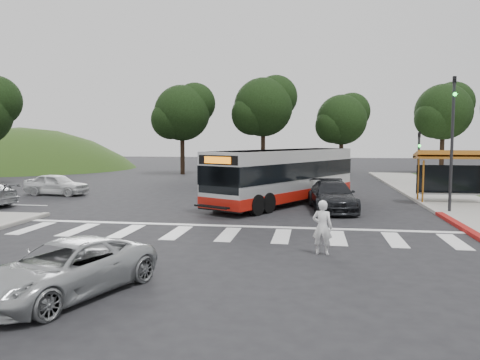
% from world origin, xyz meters
% --- Properties ---
extents(ground, '(140.00, 140.00, 0.00)m').
position_xyz_m(ground, '(0.00, 0.00, 0.00)').
color(ground, black).
rests_on(ground, ground).
extents(sidewalk_east, '(4.00, 40.00, 0.12)m').
position_xyz_m(sidewalk_east, '(11.00, 8.00, 0.06)').
color(sidewalk_east, gray).
rests_on(sidewalk_east, ground).
extents(curb_east, '(0.30, 40.00, 0.15)m').
position_xyz_m(curb_east, '(9.00, 8.00, 0.07)').
color(curb_east, '#9E9991').
rests_on(curb_east, ground).
extents(curb_east_red, '(0.32, 6.00, 0.15)m').
position_xyz_m(curb_east_red, '(9.00, -2.00, 0.08)').
color(curb_east_red, maroon).
rests_on(curb_east_red, ground).
extents(hillside_nw, '(44.00, 44.00, 10.00)m').
position_xyz_m(hillside_nw, '(-32.00, 30.00, 0.00)').
color(hillside_nw, '#233C13').
rests_on(hillside_nw, ground).
extents(crosswalk_ladder, '(18.00, 2.60, 0.01)m').
position_xyz_m(crosswalk_ladder, '(0.00, -5.00, 0.01)').
color(crosswalk_ladder, silver).
rests_on(crosswalk_ladder, ground).
extents(bus_shelter, '(4.20, 1.60, 2.86)m').
position_xyz_m(bus_shelter, '(10.80, 5.10, 2.35)').
color(bus_shelter, '#A45F1B').
rests_on(bus_shelter, sidewalk_east).
extents(traffic_signal_ne_tall, '(0.18, 0.37, 6.50)m').
position_xyz_m(traffic_signal_ne_tall, '(9.60, 1.49, 3.88)').
color(traffic_signal_ne_tall, black).
rests_on(traffic_signal_ne_tall, ground).
extents(traffic_signal_ne_short, '(0.18, 0.37, 4.00)m').
position_xyz_m(traffic_signal_ne_short, '(9.60, 8.49, 2.48)').
color(traffic_signal_ne_short, black).
rests_on(traffic_signal_ne_short, ground).
extents(tree_ne_a, '(6.16, 5.74, 9.30)m').
position_xyz_m(tree_ne_a, '(16.08, 28.06, 6.39)').
color(tree_ne_a, black).
rests_on(tree_ne_a, parking_lot).
extents(tree_north_a, '(6.60, 6.15, 10.17)m').
position_xyz_m(tree_north_a, '(-1.92, 26.07, 6.92)').
color(tree_north_a, black).
rests_on(tree_north_a, ground).
extents(tree_north_b, '(5.72, 5.33, 8.43)m').
position_xyz_m(tree_north_b, '(6.07, 28.06, 5.66)').
color(tree_north_b, black).
rests_on(tree_north_b, ground).
extents(tree_north_c, '(6.16, 5.74, 9.30)m').
position_xyz_m(tree_north_c, '(-9.92, 24.06, 6.29)').
color(tree_north_c, black).
rests_on(tree_north_c, ground).
extents(transit_bus, '(7.71, 11.33, 2.98)m').
position_xyz_m(transit_bus, '(1.59, 3.90, 1.49)').
color(transit_bus, '#B6B8BB').
rests_on(transit_bus, ground).
extents(pedestrian, '(0.69, 0.52, 1.69)m').
position_xyz_m(pedestrian, '(3.41, -7.50, 0.85)').
color(pedestrian, white).
rests_on(pedestrian, ground).
extents(dark_sedan, '(2.60, 5.26, 1.47)m').
position_xyz_m(dark_sedan, '(4.07, 1.65, 0.74)').
color(dark_sedan, black).
rests_on(dark_sedan, ground).
extents(silver_suv_south, '(3.44, 4.91, 1.24)m').
position_xyz_m(silver_suv_south, '(-2.43, -12.31, 0.62)').
color(silver_suv_south, '#A8ACAD').
rests_on(silver_suv_south, ground).
extents(west_car_white, '(4.16, 1.97, 1.38)m').
position_xyz_m(west_car_white, '(-13.05, 5.50, 0.69)').
color(west_car_white, silver).
rests_on(west_car_white, ground).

